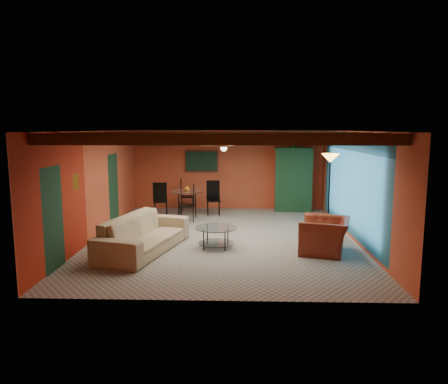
{
  "coord_description": "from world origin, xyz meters",
  "views": [
    {
      "loc": [
        0.35,
        -10.48,
        2.76
      ],
      "look_at": [
        0.0,
        0.2,
        1.15
      ],
      "focal_mm": 33.83,
      "sensor_mm": 36.0,
      "label": 1
    }
  ],
  "objects_px": {
    "sofa": "(144,234)",
    "armchair": "(325,235)",
    "dining_table": "(187,199)",
    "floor_lamp": "(329,196)",
    "potted_plant": "(293,143)",
    "armoire": "(293,180)",
    "coffee_table": "(216,237)",
    "vase": "(187,178)"
  },
  "relations": [
    {
      "from": "sofa",
      "to": "armchair",
      "type": "relative_size",
      "value": 2.34
    },
    {
      "from": "dining_table",
      "to": "potted_plant",
      "type": "distance_m",
      "value": 4.0
    },
    {
      "from": "sofa",
      "to": "armchair",
      "type": "height_order",
      "value": "sofa"
    },
    {
      "from": "potted_plant",
      "to": "vase",
      "type": "distance_m",
      "value": 3.76
    },
    {
      "from": "armoire",
      "to": "potted_plant",
      "type": "distance_m",
      "value": 1.26
    },
    {
      "from": "armchair",
      "to": "floor_lamp",
      "type": "height_order",
      "value": "floor_lamp"
    },
    {
      "from": "coffee_table",
      "to": "armoire",
      "type": "bearing_deg",
      "value": 63.03
    },
    {
      "from": "floor_lamp",
      "to": "vase",
      "type": "bearing_deg",
      "value": 146.23
    },
    {
      "from": "floor_lamp",
      "to": "vase",
      "type": "xyz_separation_m",
      "value": [
        -3.91,
        2.61,
        0.13
      ]
    },
    {
      "from": "sofa",
      "to": "armoire",
      "type": "distance_m",
      "value": 6.37
    },
    {
      "from": "armoire",
      "to": "floor_lamp",
      "type": "distance_m",
      "value": 3.65
    },
    {
      "from": "armchair",
      "to": "dining_table",
      "type": "xyz_separation_m",
      "value": [
        -3.57,
        3.9,
        0.17
      ]
    },
    {
      "from": "dining_table",
      "to": "potted_plant",
      "type": "relative_size",
      "value": 4.88
    },
    {
      "from": "vase",
      "to": "potted_plant",
      "type": "bearing_deg",
      "value": 16.28
    },
    {
      "from": "dining_table",
      "to": "potted_plant",
      "type": "xyz_separation_m",
      "value": [
        3.46,
        1.01,
        1.73
      ]
    },
    {
      "from": "dining_table",
      "to": "vase",
      "type": "relative_size",
      "value": 12.25
    },
    {
      "from": "armoire",
      "to": "armchair",
      "type": "bearing_deg",
      "value": -84.13
    },
    {
      "from": "armchair",
      "to": "dining_table",
      "type": "distance_m",
      "value": 5.29
    },
    {
      "from": "armchair",
      "to": "coffee_table",
      "type": "height_order",
      "value": "armchair"
    },
    {
      "from": "sofa",
      "to": "potted_plant",
      "type": "xyz_separation_m",
      "value": [
        3.96,
        4.96,
        1.88
      ]
    },
    {
      "from": "coffee_table",
      "to": "vase",
      "type": "height_order",
      "value": "vase"
    },
    {
      "from": "sofa",
      "to": "armchair",
      "type": "xyz_separation_m",
      "value": [
        4.07,
        0.04,
        -0.02
      ]
    },
    {
      "from": "potted_plant",
      "to": "vase",
      "type": "xyz_separation_m",
      "value": [
        -3.46,
        -1.01,
        -1.08
      ]
    },
    {
      "from": "floor_lamp",
      "to": "potted_plant",
      "type": "relative_size",
      "value": 4.89
    },
    {
      "from": "armoire",
      "to": "sofa",
      "type": "bearing_deg",
      "value": -124.08
    },
    {
      "from": "floor_lamp",
      "to": "sofa",
      "type": "bearing_deg",
      "value": -163.18
    },
    {
      "from": "potted_plant",
      "to": "armchair",
      "type": "bearing_deg",
      "value": -88.68
    },
    {
      "from": "coffee_table",
      "to": "dining_table",
      "type": "distance_m",
      "value": 3.79
    },
    {
      "from": "armchair",
      "to": "floor_lamp",
      "type": "bearing_deg",
      "value": -178.53
    },
    {
      "from": "vase",
      "to": "armchair",
      "type": "bearing_deg",
      "value": -47.54
    },
    {
      "from": "coffee_table",
      "to": "armoire",
      "type": "distance_m",
      "value": 5.24
    },
    {
      "from": "sofa",
      "to": "vase",
      "type": "relative_size",
      "value": 15.91
    },
    {
      "from": "coffee_table",
      "to": "sofa",
      "type": "bearing_deg",
      "value": -168.14
    },
    {
      "from": "dining_table",
      "to": "armoire",
      "type": "xyz_separation_m",
      "value": [
        3.46,
        1.01,
        0.48
      ]
    },
    {
      "from": "sofa",
      "to": "armoire",
      "type": "xyz_separation_m",
      "value": [
        3.96,
        4.96,
        0.63
      ]
    },
    {
      "from": "coffee_table",
      "to": "dining_table",
      "type": "bearing_deg",
      "value": 107.07
    },
    {
      "from": "floor_lamp",
      "to": "potted_plant",
      "type": "xyz_separation_m",
      "value": [
        -0.45,
        3.62,
        1.21
      ]
    },
    {
      "from": "armchair",
      "to": "dining_table",
      "type": "relative_size",
      "value": 0.55
    },
    {
      "from": "armchair",
      "to": "potted_plant",
      "type": "bearing_deg",
      "value": -162.57
    },
    {
      "from": "dining_table",
      "to": "vase",
      "type": "bearing_deg",
      "value": 0.0
    },
    {
      "from": "armoire",
      "to": "floor_lamp",
      "type": "relative_size",
      "value": 0.96
    },
    {
      "from": "sofa",
      "to": "dining_table",
      "type": "bearing_deg",
      "value": 7.33
    }
  ]
}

